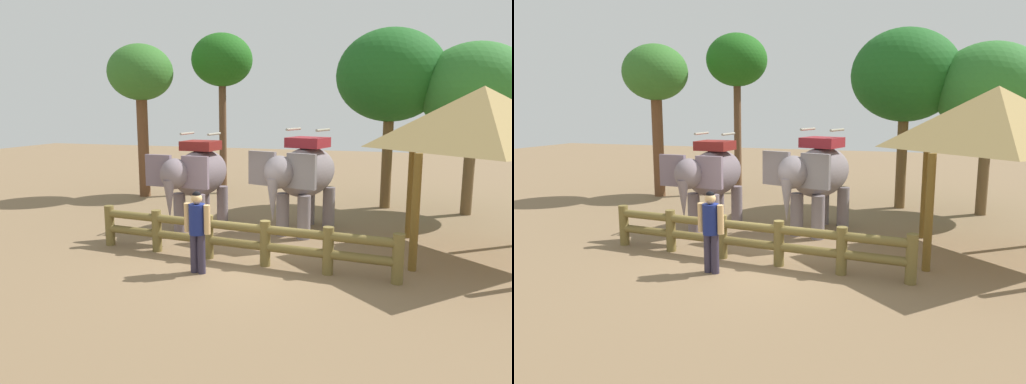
{
  "view_description": "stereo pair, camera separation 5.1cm",
  "coord_description": "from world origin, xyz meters",
  "views": [
    {
      "loc": [
        3.73,
        -10.09,
        3.57
      ],
      "look_at": [
        0.0,
        1.65,
        1.4
      ],
      "focal_mm": 34.01,
      "sensor_mm": 36.0,
      "label": 1
    },
    {
      "loc": [
        3.78,
        -10.07,
        3.57
      ],
      "look_at": [
        0.0,
        1.65,
        1.4
      ],
      "focal_mm": 34.01,
      "sensor_mm": 36.0,
      "label": 2
    }
  ],
  "objects": [
    {
      "name": "ground_plane",
      "position": [
        0.0,
        0.0,
        0.0
      ],
      "size": [
        60.0,
        60.0,
        0.0
      ],
      "primitive_type": "plane",
      "color": "#7E6446"
    },
    {
      "name": "log_fence",
      "position": [
        0.0,
        0.12,
        0.6
      ],
      "size": [
        7.48,
        0.9,
        1.05
      ],
      "color": "brown",
      "rests_on": "ground"
    },
    {
      "name": "elephant_near_left",
      "position": [
        -2.11,
        2.71,
        1.59
      ],
      "size": [
        1.89,
        3.31,
        2.83
      ],
      "color": "slate",
      "rests_on": "ground"
    },
    {
      "name": "elephant_center",
      "position": [
        0.91,
        3.23,
        1.67
      ],
      "size": [
        2.3,
        3.55,
        2.97
      ],
      "color": "gray",
      "rests_on": "ground"
    },
    {
      "name": "tourist_woman_in_black",
      "position": [
        -0.53,
        -0.84,
        1.05
      ],
      "size": [
        0.63,
        0.4,
        1.81
      ],
      "color": "#312B3F",
      "rests_on": "ground"
    },
    {
      "name": "thatched_shelter",
      "position": [
        5.29,
        2.21,
        3.29
      ],
      "size": [
        3.99,
        3.99,
        4.04
      ],
      "color": "brown",
      "rests_on": "ground"
    },
    {
      "name": "tree_far_left",
      "position": [
        2.98,
        7.57,
        4.61
      ],
      "size": [
        3.72,
        3.72,
        6.22
      ],
      "color": "brown",
      "rests_on": "ground"
    },
    {
      "name": "tree_back_center",
      "position": [
        -3.65,
        8.63,
        5.33
      ],
      "size": [
        2.47,
        2.47,
        6.48
      ],
      "color": "brown",
      "rests_on": "ground"
    },
    {
      "name": "tree_far_right",
      "position": [
        5.63,
        7.23,
        4.11
      ],
      "size": [
        3.5,
        3.5,
        5.62
      ],
      "color": "brown",
      "rests_on": "ground"
    },
    {
      "name": "tree_deep_back",
      "position": [
        -6.42,
        6.99,
        4.75
      ],
      "size": [
        2.54,
        2.54,
        5.97
      ],
      "color": "brown",
      "rests_on": "ground"
    }
  ]
}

